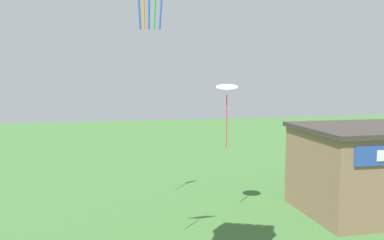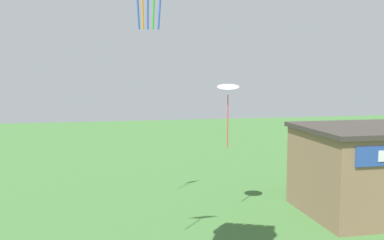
{
  "view_description": "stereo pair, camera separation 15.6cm",
  "coord_description": "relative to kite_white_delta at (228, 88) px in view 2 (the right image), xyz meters",
  "views": [
    {
      "loc": [
        -3.36,
        -6.05,
        7.25
      ],
      "look_at": [
        0.0,
        9.49,
        5.52
      ],
      "focal_mm": 40.0,
      "sensor_mm": 36.0,
      "label": 1
    },
    {
      "loc": [
        -3.21,
        -6.08,
        7.25
      ],
      "look_at": [
        0.0,
        9.49,
        5.52
      ],
      "focal_mm": 40.0,
      "sensor_mm": 36.0,
      "label": 2
    }
  ],
  "objects": [
    {
      "name": "kite_white_delta",
      "position": [
        0.0,
        0.0,
        0.0
      ],
      "size": [
        1.37,
        1.36,
        3.33
      ],
      "color": "white"
    }
  ]
}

